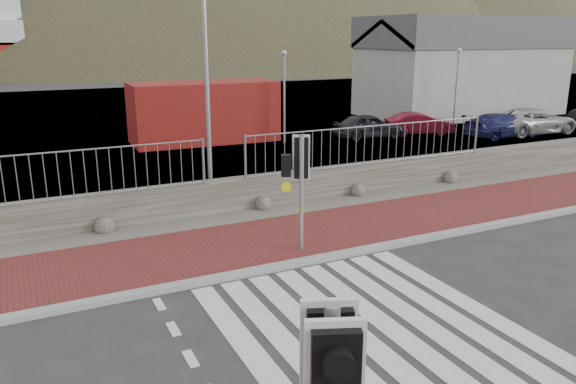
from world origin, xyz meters
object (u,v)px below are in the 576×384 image
streetlight (210,56)px  car_b (419,124)px  shipping_container (204,112)px  car_a (369,126)px  traffic_signal_far (300,169)px  car_c (502,125)px  car_d (533,121)px

streetlight → car_b: 15.03m
shipping_container → car_a: 7.79m
shipping_container → car_b: 10.52m
car_a → traffic_signal_far: bearing=147.0°
car_b → car_c: bearing=-106.9°
traffic_signal_far → car_d: bearing=-130.2°
car_a → car_d: size_ratio=0.75×
car_a → car_c: (5.93, -2.63, -0.01)m
traffic_signal_far → shipping_container: 14.42m
car_b → streetlight: bearing=136.6°
shipping_container → car_d: 16.25m
car_b → shipping_container: bearing=92.5°
shipping_container → car_c: bearing=-20.0°
car_a → car_c: car_a is taller
traffic_signal_far → shipping_container: shipping_container is taller
streetlight → car_b: bearing=12.2°
car_d → traffic_signal_far: bearing=121.6°
car_a → car_d: (8.09, -2.53, 0.05)m
streetlight → traffic_signal_far: bearing=-99.3°
car_a → car_c: 6.48m
shipping_container → car_b: shipping_container is taller
streetlight → shipping_container: 10.55m
shipping_container → car_d: size_ratio=1.43×
traffic_signal_far → car_b: (12.42, 11.24, -1.41)m
car_c → car_d: (2.17, 0.09, 0.06)m
streetlight → car_c: (16.07, 4.49, -3.65)m
shipping_container → car_c: 14.25m
car_d → car_b: bearing=72.3°
traffic_signal_far → car_c: (15.58, 8.96, -1.38)m
streetlight → car_d: bearing=-1.4°
streetlight → shipping_container: streetlight is taller
traffic_signal_far → car_b: size_ratio=0.82×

